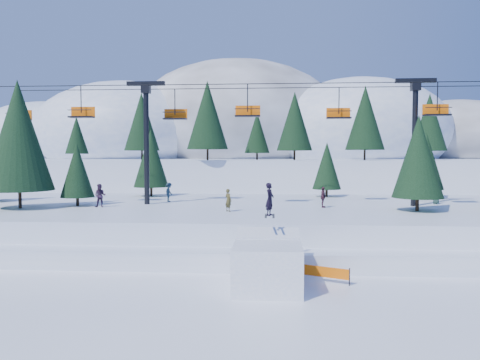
# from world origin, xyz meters

# --- Properties ---
(ground) EXTENTS (160.00, 160.00, 0.00)m
(ground) POSITION_xyz_m (0.00, 0.00, 0.00)
(ground) COLOR white
(ground) RESTS_ON ground
(mid_shelf) EXTENTS (70.00, 22.00, 2.50)m
(mid_shelf) POSITION_xyz_m (0.00, 18.00, 1.25)
(mid_shelf) COLOR white
(mid_shelf) RESTS_ON ground
(berm) EXTENTS (70.00, 6.00, 1.10)m
(berm) POSITION_xyz_m (0.00, 8.00, 0.55)
(berm) COLOR white
(berm) RESTS_ON ground
(mountain_ridge) EXTENTS (119.00, 61.62, 26.46)m
(mountain_ridge) POSITION_xyz_m (-5.08, 73.34, 9.64)
(mountain_ridge) COLOR white
(mountain_ridge) RESTS_ON ground
(jump_kicker) EXTENTS (3.34, 4.55, 5.17)m
(jump_kicker) POSITION_xyz_m (1.33, 2.43, 1.24)
(jump_kicker) COLOR white
(jump_kicker) RESTS_ON ground
(chairlift) EXTENTS (46.74, 3.21, 10.28)m
(chairlift) POSITION_xyz_m (0.47, 18.05, 9.32)
(chairlift) COLOR black
(chairlift) RESTS_ON mid_shelf
(conifer_stand) EXTENTS (64.76, 15.98, 9.95)m
(conifer_stand) POSITION_xyz_m (1.54, 18.04, 6.97)
(conifer_stand) COLOR black
(conifer_stand) RESTS_ON mid_shelf
(distant_skiers) EXTENTS (28.26, 7.71, 1.85)m
(distant_skiers) POSITION_xyz_m (-2.68, 17.38, 3.36)
(distant_skiers) COLOR #243E39
(distant_skiers) RESTS_ON mid_shelf
(banner_near) EXTENTS (2.61, 1.22, 0.90)m
(banner_near) POSITION_xyz_m (4.20, 3.62, 0.54)
(banner_near) COLOR black
(banner_near) RESTS_ON ground
(banner_far) EXTENTS (2.86, 0.13, 0.90)m
(banner_far) POSITION_xyz_m (7.93, 6.23, 0.54)
(banner_far) COLOR black
(banner_far) RESTS_ON ground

